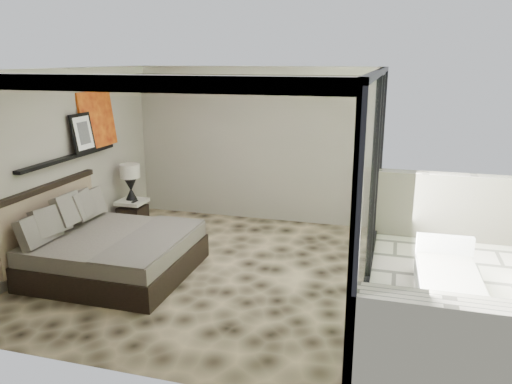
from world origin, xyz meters
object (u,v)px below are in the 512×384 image
(table_lamp, at_px, (130,177))
(nightstand, at_px, (133,216))
(bed, at_px, (109,249))
(lounger, at_px, (448,283))

(table_lamp, bearing_deg, nightstand, -56.92)
(table_lamp, bearing_deg, bed, -70.17)
(table_lamp, relative_size, lounger, 0.42)
(table_lamp, height_order, lounger, table_lamp)
(bed, relative_size, nightstand, 4.50)
(bed, distance_m, table_lamp, 2.03)
(nightstand, distance_m, lounger, 5.33)
(nightstand, xyz_separation_m, lounger, (5.18, -1.27, -0.05))
(lounger, bearing_deg, nightstand, 164.20)
(bed, xyz_separation_m, lounger, (4.54, 0.52, -0.16))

